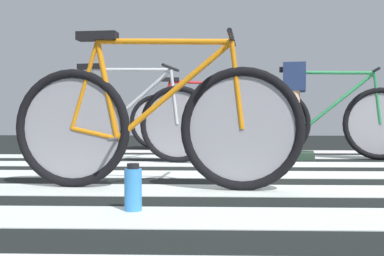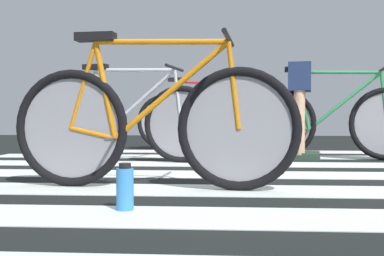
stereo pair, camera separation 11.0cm
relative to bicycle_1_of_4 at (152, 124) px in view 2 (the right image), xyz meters
The scene contains 8 objects.
ground 1.19m from the bicycle_1_of_4, 54.90° to the left, with size 18.00×14.00×0.02m.
crosswalk_markings 1.05m from the bicycle_1_of_4, 47.10° to the left, with size 5.47×4.99×0.00m.
bicycle_1_of_4 is the anchor object (origin of this frame).
bicycle_2_of_4 1.74m from the bicycle_1_of_4, 105.71° to the left, with size 1.72×0.56×0.93m.
bicycle_3_of_4 2.53m from the bicycle_1_of_4, 53.49° to the left, with size 1.72×0.55×0.93m.
cyclist_3_of_4 2.42m from the bicycle_1_of_4, 60.11° to the left, with size 0.37×0.44×0.96m.
bicycle_4_of_4 3.39m from the bicycle_1_of_4, 87.15° to the left, with size 1.74×0.52×0.93m.
water_bottle 0.72m from the bicycle_1_of_4, 91.96° to the right, with size 0.08×0.08×0.22m.
Camera 2 is at (-0.22, -3.71, 0.45)m, focal length 44.50 mm.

